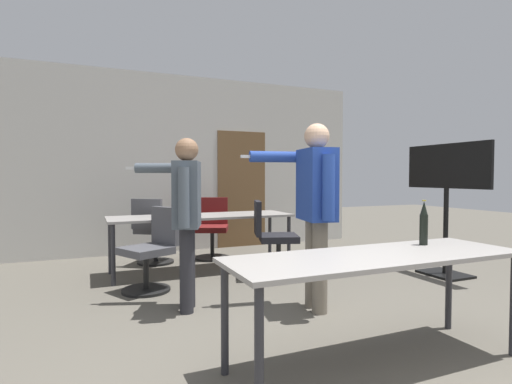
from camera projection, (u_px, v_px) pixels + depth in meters
name	position (u px, v px, depth m)	size (l,w,h in m)	color
back_wall	(181.00, 164.00, 6.73)	(6.51, 0.12, 2.94)	beige
conference_table_near	(377.00, 265.00, 2.63)	(2.06, 0.66, 0.74)	gray
conference_table_far	(202.00, 220.00, 5.26)	(2.38, 0.73, 0.74)	gray
tv_screen	(447.00, 191.00, 5.01)	(0.44, 1.23, 1.66)	black
person_center_tall	(186.00, 207.00, 3.71)	(0.68, 0.75, 1.61)	#28282D
person_near_casual	(315.00, 198.00, 3.71)	(0.77, 0.76, 1.74)	slate
office_chair_near_pushed	(213.00, 230.00, 6.13)	(0.62, 0.65, 0.92)	black
office_chair_mid_tucked	(153.00, 233.00, 5.68)	(0.66, 0.68, 0.94)	black
office_chair_far_right	(272.00, 241.00, 4.94)	(0.64, 0.59, 0.95)	black
office_chair_side_rolled	(152.00, 252.00, 4.39)	(0.67, 0.64, 0.91)	black
beer_bottle	(424.00, 224.00, 2.98)	(0.06, 0.06, 0.34)	black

